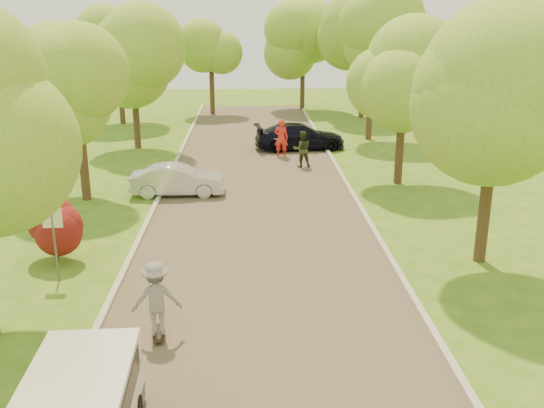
{
  "coord_description": "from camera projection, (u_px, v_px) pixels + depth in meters",
  "views": [
    {
      "loc": [
        -0.32,
        -12.13,
        7.34
      ],
      "look_at": [
        0.44,
        6.96,
        1.3
      ],
      "focal_mm": 40.0,
      "sensor_mm": 36.0,
      "label": 1
    }
  ],
  "objects": [
    {
      "name": "street_sign",
      "position": [
        53.0,
        230.0,
        16.9
      ],
      "size": [
        0.55,
        0.06,
        2.17
      ],
      "color": "#59595E",
      "rests_on": "ground"
    },
    {
      "name": "ground",
      "position": [
        265.0,
        351.0,
        13.78
      ],
      "size": [
        100.0,
        100.0,
        0.0
      ],
      "primitive_type": "plane",
      "color": "#3B6A19",
      "rests_on": "ground"
    },
    {
      "name": "dark_sedan",
      "position": [
        300.0,
        136.0,
        33.94
      ],
      "size": [
        5.22,
        2.56,
        1.46
      ],
      "primitive_type": "imported",
      "rotation": [
        0.0,
        0.0,
        1.68
      ],
      "color": "black",
      "rests_on": "ground"
    },
    {
      "name": "longboard",
      "position": [
        159.0,
        333.0,
        14.33
      ],
      "size": [
        0.38,
        0.95,
        0.11
      ],
      "rotation": [
        0.0,
        0.0,
        3.28
      ],
      "color": "black",
      "rests_on": "ground"
    },
    {
      "name": "silver_sedan",
      "position": [
        178.0,
        180.0,
        25.38
      ],
      "size": [
        3.95,
        1.42,
        1.29
      ],
      "primitive_type": "imported",
      "rotation": [
        0.0,
        0.0,
        1.58
      ],
      "color": "silver",
      "rests_on": "ground"
    },
    {
      "name": "person_striped",
      "position": [
        281.0,
        138.0,
        32.06
      ],
      "size": [
        0.81,
        0.6,
        2.01
      ],
      "primitive_type": "imported",
      "rotation": [
        0.0,
        0.0,
        2.97
      ],
      "color": "red",
      "rests_on": "ground"
    },
    {
      "name": "tree_l_far",
      "position": [
        135.0,
        49.0,
        32.85
      ],
      "size": [
        4.92,
        4.8,
        7.79
      ],
      "color": "#382619",
      "rests_on": "ground"
    },
    {
      "name": "tree_r_far",
      "position": [
        377.0,
        40.0,
        35.16
      ],
      "size": [
        5.33,
        5.2,
        8.34
      ],
      "color": "#382619",
      "rests_on": "ground"
    },
    {
      "name": "red_shrub",
      "position": [
        53.0,
        227.0,
        18.45
      ],
      "size": [
        1.7,
        1.7,
        1.95
      ],
      "color": "#382619",
      "rests_on": "ground"
    },
    {
      "name": "tree_bg_d",
      "position": [
        306.0,
        40.0,
        46.64
      ],
      "size": [
        5.12,
        5.0,
        7.72
      ],
      "color": "#382619",
      "rests_on": "ground"
    },
    {
      "name": "skateboarder",
      "position": [
        156.0,
        298.0,
        14.05
      ],
      "size": [
        1.24,
        0.82,
        1.8
      ],
      "primitive_type": "imported",
      "rotation": [
        0.0,
        0.0,
        3.28
      ],
      "color": "gray",
      "rests_on": "longboard"
    },
    {
      "name": "tree_bg_a",
      "position": [
        121.0,
        45.0,
        40.43
      ],
      "size": [
        5.12,
        5.0,
        7.72
      ],
      "color": "#382619",
      "rests_on": "ground"
    },
    {
      "name": "road",
      "position": [
        258.0,
        230.0,
        21.4
      ],
      "size": [
        8.0,
        60.0,
        0.01
      ],
      "primitive_type": "cube",
      "color": "#4C4438",
      "rests_on": "ground"
    },
    {
      "name": "person_olive",
      "position": [
        302.0,
        149.0,
        29.91
      ],
      "size": [
        0.96,
        0.79,
        1.82
      ],
      "primitive_type": "imported",
      "rotation": [
        0.0,
        0.0,
        3.26
      ],
      "color": "#2C321E",
      "rests_on": "ground"
    },
    {
      "name": "tree_l_midb",
      "position": [
        81.0,
        87.0,
        23.57
      ],
      "size": [
        4.3,
        4.2,
        6.62
      ],
      "color": "#382619",
      "rests_on": "ground"
    },
    {
      "name": "tree_r_midb",
      "position": [
        409.0,
        73.0,
        25.9
      ],
      "size": [
        4.51,
        4.4,
        7.01
      ],
      "color": "#382619",
      "rests_on": "ground"
    },
    {
      "name": "curb_right",
      "position": [
        372.0,
        227.0,
        21.54
      ],
      "size": [
        0.18,
        60.0,
        0.12
      ],
      "primitive_type": "cube",
      "color": "#B2AD9E",
      "rests_on": "ground"
    },
    {
      "name": "tree_r_mida",
      "position": [
        507.0,
        80.0,
        17.14
      ],
      "size": [
        5.13,
        5.0,
        7.95
      ],
      "color": "#382619",
      "rests_on": "ground"
    },
    {
      "name": "tree_bg_c",
      "position": [
        214.0,
        46.0,
        44.56
      ],
      "size": [
        4.92,
        4.8,
        7.33
      ],
      "color": "#382619",
      "rests_on": "ground"
    },
    {
      "name": "tree_bg_b",
      "position": [
        367.0,
        40.0,
        42.91
      ],
      "size": [
        5.12,
        5.0,
        7.95
      ],
      "color": "#382619",
      "rests_on": "ground"
    },
    {
      "name": "curb_left",
      "position": [
        143.0,
        230.0,
        21.23
      ],
      "size": [
        0.18,
        60.0,
        0.12
      ],
      "primitive_type": "cube",
      "color": "#B2AD9E",
      "rests_on": "ground"
    }
  ]
}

